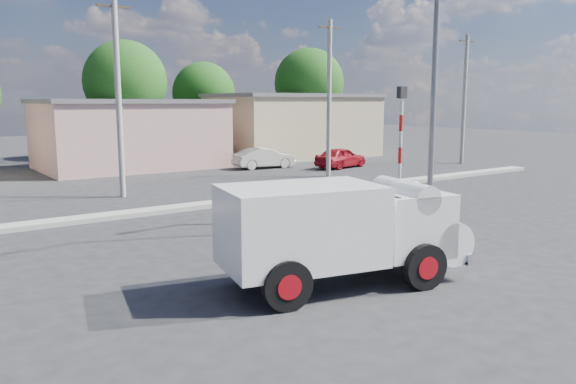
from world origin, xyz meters
TOP-DOWN VIEW (x-y plane):
  - ground_plane at (0.00, 0.00)m, footprint 120.00×120.00m
  - median at (0.00, 8.00)m, footprint 40.00×0.80m
  - truck at (-1.95, -1.83)m, footprint 5.64×3.05m
  - bicycle at (1.61, -0.59)m, footprint 1.98×0.73m
  - cyclist at (1.61, -0.59)m, footprint 0.38×0.56m
  - car_cream at (8.33, 17.15)m, footprint 3.80×1.65m
  - car_red at (12.17, 14.68)m, footprint 3.85×2.20m
  - traffic_pole at (3.20, 1.50)m, footprint 0.28×0.18m
  - streetlight at (4.14, 1.20)m, footprint 2.34×0.22m
  - building_row at (1.10, 22.00)m, footprint 37.80×7.30m
  - tree_row at (3.76, 28.45)m, footprint 43.62×7.43m
  - utility_poles at (3.25, 12.00)m, footprint 35.40×0.24m

SIDE VIEW (x-z plane):
  - ground_plane at x=0.00m, z-range 0.00..0.00m
  - median at x=0.00m, z-range 0.00..0.16m
  - bicycle at x=1.61m, z-range 0.00..1.03m
  - car_cream at x=8.33m, z-range 0.00..1.22m
  - car_red at x=12.17m, z-range 0.00..1.24m
  - cyclist at x=1.61m, z-range 0.00..1.52m
  - truck at x=-1.95m, z-range 0.12..2.33m
  - building_row at x=1.10m, z-range -0.09..4.35m
  - traffic_pole at x=3.20m, z-range 0.41..4.77m
  - utility_poles at x=3.25m, z-range 0.07..8.07m
  - streetlight at x=4.14m, z-range 0.46..9.46m
  - tree_row at x=3.76m, z-range 0.78..9.21m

